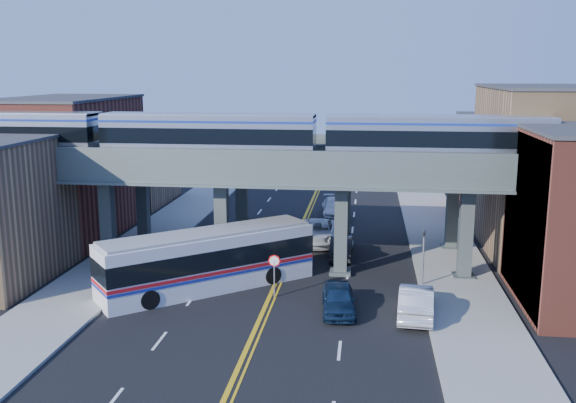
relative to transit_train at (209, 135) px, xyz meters
name	(u,v)px	position (x,y,z in m)	size (l,w,h in m)	color
ground	(261,315)	(4.74, -8.00, -9.11)	(120.00, 120.00, 0.00)	black
sidewalk_west	(128,256)	(-6.76, 2.00, -9.03)	(5.00, 70.00, 0.16)	gray
sidewalk_east	(452,268)	(16.24, 2.00, -9.03)	(5.00, 70.00, 0.16)	gray
building_west_b	(69,168)	(-13.76, 8.00, -3.61)	(8.00, 14.00, 11.00)	brown
building_west_c	(128,163)	(-13.76, 21.00, -5.11)	(8.00, 10.00, 8.00)	#9A784F
building_east_b	(542,170)	(23.24, 8.00, -3.11)	(8.00, 14.00, 12.00)	#9A784F
building_east_c	(505,165)	(23.24, 21.00, -4.61)	(8.00, 10.00, 9.00)	brown
mural_panel	(523,223)	(19.29, -4.00, -4.36)	(0.10, 9.50, 9.50)	teal
elevated_viaduct_near	(281,177)	(4.74, 0.00, -2.64)	(52.00, 3.60, 7.40)	#38413E
elevated_viaduct_far	(293,162)	(4.74, 7.00, -2.64)	(52.00, 3.60, 7.40)	#38413E
transit_train	(209,135)	(0.00, 0.00, 0.00)	(43.32, 2.71, 3.16)	black
stop_sign	(274,269)	(5.04, -5.00, -7.35)	(0.76, 0.09, 2.63)	slate
traffic_signal	(423,251)	(13.94, -2.00, -6.81)	(0.15, 0.18, 4.10)	slate
transit_bus	(208,261)	(0.77, -4.01, -7.31)	(12.37, 10.97, 3.50)	silver
car_lane_a	(339,299)	(8.95, -6.96, -8.33)	(1.84, 4.58, 1.56)	#0F213A
car_lane_b	(341,248)	(8.61, 3.72, -8.38)	(1.54, 4.41, 1.45)	#2C2C2E
car_lane_c	(317,232)	(6.61, 7.51, -8.24)	(2.90, 6.28, 1.75)	silver
car_lane_d	(335,208)	(7.51, 16.78, -8.26)	(2.37, 5.83, 1.69)	silver
car_parked_curb	(416,301)	(13.19, -7.04, -8.24)	(1.84, 5.27, 1.74)	#BBBCC1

